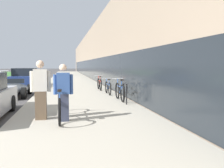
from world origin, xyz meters
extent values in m
cube|color=#B2AA99|center=(5.28, 21.00, 0.07)|extent=(4.56, 70.00, 0.14)
cube|color=gray|center=(12.61, 29.00, 2.96)|extent=(10.00, 70.00, 5.93)
cube|color=#1E2328|center=(7.65, 29.00, 1.25)|extent=(0.10, 63.00, 2.20)
torus|color=black|center=(4.49, 3.59, 0.52)|extent=(0.06, 0.75, 0.75)
torus|color=black|center=(4.49, 1.73, 0.52)|extent=(0.06, 0.75, 0.75)
cylinder|color=#2D56A8|center=(4.49, 2.66, 0.74)|extent=(0.04, 1.58, 0.04)
cylinder|color=#2D56A8|center=(4.49, 2.29, 0.64)|extent=(0.04, 0.94, 0.34)
cylinder|color=#2D56A8|center=(4.49, 2.07, 0.90)|extent=(0.03, 0.03, 0.31)
cube|color=black|center=(4.49, 2.07, 1.05)|extent=(0.11, 0.22, 0.05)
cylinder|color=#2D56A8|center=(4.49, 3.44, 0.91)|extent=(0.03, 0.03, 0.33)
cylinder|color=silver|center=(4.49, 3.44, 1.07)|extent=(0.52, 0.03, 0.03)
cube|color=#33384C|center=(4.59, 2.33, 0.54)|extent=(0.30, 0.22, 0.79)
cube|color=#33518E|center=(4.59, 2.33, 1.23)|extent=(0.37, 0.22, 0.60)
cylinder|color=#33518E|center=(4.36, 2.33, 1.20)|extent=(0.09, 0.09, 0.57)
cylinder|color=#33518E|center=(4.82, 2.33, 1.20)|extent=(0.09, 0.09, 0.57)
sphere|color=beige|center=(4.59, 2.33, 1.67)|extent=(0.21, 0.21, 0.21)
cube|color=brown|center=(3.94, 2.67, 0.56)|extent=(0.32, 0.23, 0.84)
cube|color=beige|center=(3.94, 2.67, 1.30)|extent=(0.39, 0.23, 0.64)
cylinder|color=beige|center=(3.69, 2.67, 1.27)|extent=(0.10, 0.10, 0.61)
cylinder|color=beige|center=(4.18, 2.67, 1.27)|extent=(0.10, 0.10, 0.61)
sphere|color=beige|center=(3.94, 2.67, 1.77)|extent=(0.23, 0.23, 0.23)
cylinder|color=black|center=(7.09, 4.88, 0.55)|extent=(0.05, 0.05, 0.82)
cylinder|color=black|center=(7.09, 5.43, 0.55)|extent=(0.05, 0.05, 0.82)
cylinder|color=black|center=(7.09, 5.16, 0.96)|extent=(0.05, 0.55, 0.05)
torus|color=black|center=(7.08, 6.64, 0.53)|extent=(0.06, 0.78, 0.78)
torus|color=black|center=(7.08, 5.54, 0.53)|extent=(0.06, 0.78, 0.78)
cylinder|color=#2D56A8|center=(7.08, 6.09, 0.77)|extent=(0.04, 0.93, 0.04)
cylinder|color=#2D56A8|center=(7.08, 5.87, 0.66)|extent=(0.04, 0.57, 0.35)
cylinder|color=#2D56A8|center=(7.08, 5.74, 0.93)|extent=(0.03, 0.03, 0.32)
cube|color=black|center=(7.08, 5.74, 1.09)|extent=(0.11, 0.22, 0.05)
cylinder|color=#2D56A8|center=(7.08, 6.55, 0.94)|extent=(0.03, 0.03, 0.34)
cylinder|color=silver|center=(7.08, 6.55, 1.11)|extent=(0.52, 0.03, 0.03)
torus|color=black|center=(6.95, 9.06, 0.48)|extent=(0.06, 0.68, 0.68)
torus|color=black|center=(6.95, 7.99, 0.48)|extent=(0.06, 0.68, 0.68)
cylinder|color=#2D56A8|center=(6.95, 8.52, 0.69)|extent=(0.04, 0.91, 0.04)
cylinder|color=#2D56A8|center=(6.95, 8.31, 0.59)|extent=(0.04, 0.55, 0.31)
cylinder|color=#2D56A8|center=(6.95, 8.18, 0.83)|extent=(0.03, 0.03, 0.28)
cube|color=black|center=(6.95, 8.18, 0.97)|extent=(0.11, 0.22, 0.05)
cylinder|color=#2D56A8|center=(6.95, 8.97, 0.84)|extent=(0.03, 0.03, 0.30)
cylinder|color=silver|center=(6.95, 8.97, 0.99)|extent=(0.52, 0.03, 0.03)
torus|color=black|center=(6.81, 11.42, 0.51)|extent=(0.06, 0.73, 0.73)
torus|color=black|center=(6.81, 10.37, 0.51)|extent=(0.06, 0.73, 0.73)
cylinder|color=red|center=(6.81, 10.90, 0.73)|extent=(0.04, 0.90, 0.04)
cylinder|color=red|center=(6.81, 10.69, 0.63)|extent=(0.04, 0.55, 0.33)
cylinder|color=red|center=(6.81, 10.56, 0.88)|extent=(0.03, 0.03, 0.30)
cube|color=black|center=(6.81, 10.56, 1.03)|extent=(0.11, 0.22, 0.05)
cylinder|color=red|center=(6.81, 11.34, 0.89)|extent=(0.03, 0.03, 0.32)
cylinder|color=silver|center=(6.81, 11.34, 1.05)|extent=(0.52, 0.03, 0.03)
cylinder|color=black|center=(2.63, 5.02, 0.30)|extent=(0.22, 0.60, 0.60)
ellipsoid|color=#4C5156|center=(1.76, 9.52, 0.42)|extent=(1.71, 3.84, 0.57)
cube|color=#1E2328|center=(1.76, 10.00, 0.83)|extent=(1.20, 0.04, 0.26)
cylinder|color=black|center=(0.96, 10.63, 0.30)|extent=(0.22, 0.60, 0.60)
cylinder|color=black|center=(2.56, 10.63, 0.30)|extent=(0.22, 0.60, 0.60)
cylinder|color=black|center=(2.56, 8.41, 0.30)|extent=(0.22, 0.60, 0.60)
cube|color=navy|center=(1.72, 14.57, 0.55)|extent=(1.78, 4.30, 0.81)
cube|color=#1E2328|center=(1.72, 14.57, 1.23)|extent=(1.53, 2.15, 0.54)
cylinder|color=black|center=(0.89, 15.87, 0.30)|extent=(0.22, 0.60, 0.60)
cylinder|color=black|center=(2.54, 15.87, 0.30)|extent=(0.22, 0.60, 0.60)
cylinder|color=black|center=(0.89, 13.28, 0.30)|extent=(0.22, 0.60, 0.60)
cylinder|color=black|center=(2.54, 13.28, 0.30)|extent=(0.22, 0.60, 0.60)
camera|label=1|loc=(4.64, -4.86, 1.76)|focal=40.00mm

